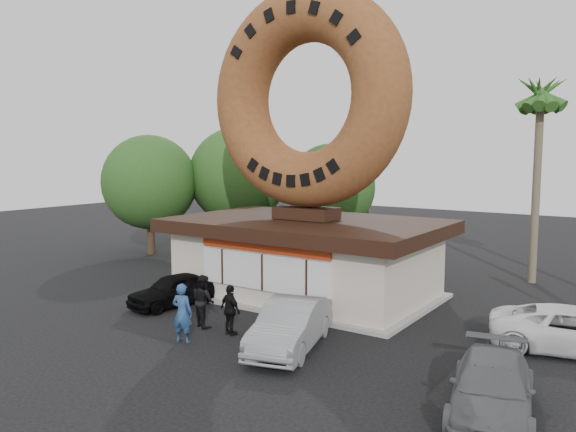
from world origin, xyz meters
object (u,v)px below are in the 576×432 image
(giant_donut, at_px, (307,98))
(car_black, at_px, (174,290))
(person_right, at_px, (230,310))
(car_grey, at_px, (492,388))
(person_left, at_px, (182,313))
(car_silver, at_px, (290,325))
(car_white, at_px, (576,331))
(donut_shop, at_px, (306,255))
(street_lamp, at_px, (372,180))
(person_center, at_px, (204,301))

(giant_donut, distance_m, car_black, 9.50)
(person_right, relative_size, car_grey, 0.38)
(person_left, height_order, car_silver, person_left)
(car_black, relative_size, car_white, 0.75)
(giant_donut, xyz_separation_m, car_white, (10.54, -1.22, -7.64))
(car_black, relative_size, car_silver, 0.83)
(person_left, relative_size, car_grey, 0.43)
(car_grey, distance_m, car_white, 5.76)
(donut_shop, height_order, car_black, donut_shop)
(donut_shop, height_order, person_right, donut_shop)
(street_lamp, xyz_separation_m, car_white, (12.40, -11.22, -3.79))
(car_silver, height_order, car_grey, car_silver)
(person_left, distance_m, car_grey, 9.59)
(car_grey, bearing_deg, donut_shop, 132.05)
(giant_donut, distance_m, person_center, 9.36)
(street_lamp, bearing_deg, car_grey, -56.03)
(giant_donut, bearing_deg, car_white, -6.60)
(person_center, xyz_separation_m, car_silver, (3.79, -0.14, -0.17))
(person_center, relative_size, person_right, 1.08)
(giant_donut, xyz_separation_m, person_left, (-0.05, -7.30, -7.37))
(donut_shop, bearing_deg, person_center, -96.36)
(street_lamp, height_order, car_silver, street_lamp)
(car_black, bearing_deg, car_grey, -1.01)
(street_lamp, bearing_deg, giant_donut, -79.49)
(giant_donut, relative_size, street_lamp, 1.13)
(giant_donut, relative_size, car_silver, 1.99)
(street_lamp, distance_m, person_center, 16.13)
(person_center, bearing_deg, car_grey, -164.28)
(person_left, relative_size, person_center, 1.05)
(person_center, bearing_deg, donut_shop, -73.85)
(car_silver, xyz_separation_m, car_white, (7.39, 4.61, -0.06))
(person_right, bearing_deg, car_grey, -172.00)
(donut_shop, xyz_separation_m, car_black, (-3.47, -4.34, -1.12))
(person_center, distance_m, person_right, 1.39)
(person_left, height_order, car_grey, person_left)
(donut_shop, height_order, person_left, donut_shop)
(car_white, bearing_deg, person_right, 103.02)
(person_left, xyz_separation_m, person_right, (0.79, 1.44, -0.11))
(donut_shop, relative_size, street_lamp, 1.40)
(person_center, relative_size, car_grey, 0.41)
(giant_donut, bearing_deg, person_left, -90.38)
(person_left, height_order, car_white, person_left)
(giant_donut, distance_m, car_silver, 10.07)
(car_silver, height_order, car_white, car_silver)
(street_lamp, relative_size, car_black, 2.12)
(car_silver, bearing_deg, car_grey, -25.81)
(person_left, xyz_separation_m, car_black, (-3.42, 2.94, -0.33))
(donut_shop, relative_size, car_white, 2.24)
(donut_shop, xyz_separation_m, person_left, (-0.05, -7.28, -0.80))
(person_center, relative_size, car_white, 0.37)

